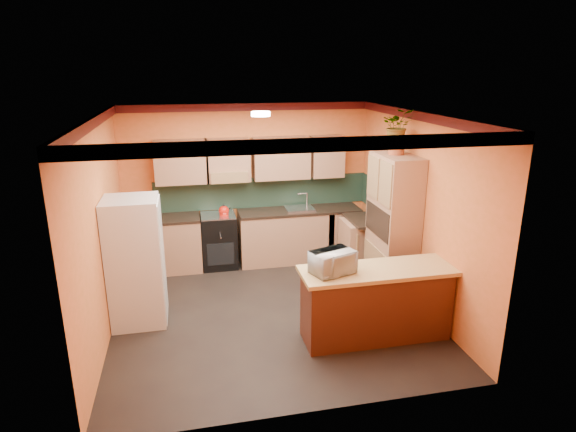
{
  "coord_description": "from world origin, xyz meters",
  "views": [
    {
      "loc": [
        -1.03,
        -5.93,
        3.26
      ],
      "look_at": [
        0.35,
        0.45,
        1.24
      ],
      "focal_mm": 30.0,
      "sensor_mm": 36.0,
      "label": 1
    }
  ],
  "objects_px": {
    "base_cabinets_back": "(255,239)",
    "breakfast_bar": "(376,305)",
    "pantry": "(393,227)",
    "fridge": "(135,262)",
    "microwave": "(333,262)",
    "stove": "(219,240)"
  },
  "relations": [
    {
      "from": "fridge",
      "to": "microwave",
      "type": "bearing_deg",
      "value": -24.18
    },
    {
      "from": "stove",
      "to": "pantry",
      "type": "height_order",
      "value": "pantry"
    },
    {
      "from": "microwave",
      "to": "base_cabinets_back",
      "type": "bearing_deg",
      "value": 81.35
    },
    {
      "from": "pantry",
      "to": "fridge",
      "type": "bearing_deg",
      "value": -178.66
    },
    {
      "from": "base_cabinets_back",
      "to": "fridge",
      "type": "height_order",
      "value": "fridge"
    },
    {
      "from": "microwave",
      "to": "breakfast_bar",
      "type": "bearing_deg",
      "value": -19.6
    },
    {
      "from": "breakfast_bar",
      "to": "microwave",
      "type": "height_order",
      "value": "microwave"
    },
    {
      "from": "base_cabinets_back",
      "to": "microwave",
      "type": "relative_size",
      "value": 7.38
    },
    {
      "from": "stove",
      "to": "breakfast_bar",
      "type": "relative_size",
      "value": 0.51
    },
    {
      "from": "breakfast_bar",
      "to": "stove",
      "type": "bearing_deg",
      "value": 122.46
    },
    {
      "from": "stove",
      "to": "breakfast_bar",
      "type": "distance_m",
      "value": 3.22
    },
    {
      "from": "base_cabinets_back",
      "to": "microwave",
      "type": "distance_m",
      "value": 2.84
    },
    {
      "from": "base_cabinets_back",
      "to": "fridge",
      "type": "xyz_separation_m",
      "value": [
        -1.81,
        -1.67,
        0.41
      ]
    },
    {
      "from": "stove",
      "to": "pantry",
      "type": "distance_m",
      "value": 2.95
    },
    {
      "from": "pantry",
      "to": "base_cabinets_back",
      "type": "bearing_deg",
      "value": 138.48
    },
    {
      "from": "base_cabinets_back",
      "to": "stove",
      "type": "relative_size",
      "value": 4.01
    },
    {
      "from": "base_cabinets_back",
      "to": "stove",
      "type": "bearing_deg",
      "value": -180.0
    },
    {
      "from": "base_cabinets_back",
      "to": "breakfast_bar",
      "type": "xyz_separation_m",
      "value": [
        1.1,
        -2.72,
        0.0
      ]
    },
    {
      "from": "base_cabinets_back",
      "to": "breakfast_bar",
      "type": "distance_m",
      "value": 2.93
    },
    {
      "from": "fridge",
      "to": "microwave",
      "type": "relative_size",
      "value": 3.44
    },
    {
      "from": "breakfast_bar",
      "to": "base_cabinets_back",
      "type": "bearing_deg",
      "value": 112.09
    },
    {
      "from": "pantry",
      "to": "microwave",
      "type": "height_order",
      "value": "pantry"
    }
  ]
}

